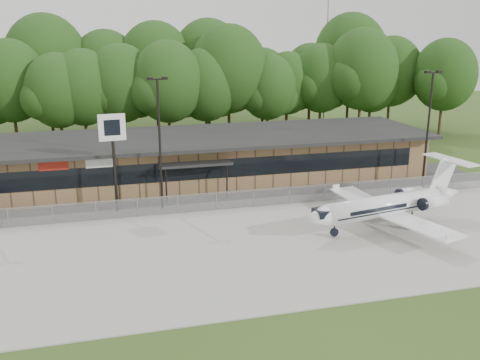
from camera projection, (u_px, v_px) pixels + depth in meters
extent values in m
plane|color=#324F1C|center=(296.00, 302.00, 27.69)|extent=(160.00, 160.00, 0.00)
cube|color=#9E9B93|center=(254.00, 243.00, 35.12)|extent=(64.00, 18.00, 0.08)
cube|color=#383835|center=(217.00, 193.00, 45.82)|extent=(50.00, 9.00, 0.06)
cube|color=brown|center=(206.00, 159.00, 49.46)|extent=(40.00, 10.00, 4.00)
cube|color=black|center=(218.00, 169.00, 44.71)|extent=(36.00, 0.08, 1.60)
cube|color=black|center=(207.00, 137.00, 48.40)|extent=(41.00, 11.50, 0.30)
cube|color=black|center=(195.00, 164.00, 43.49)|extent=(6.00, 1.60, 0.20)
cube|color=#A11F13|center=(53.00, 166.00, 41.22)|extent=(2.20, 0.06, 0.70)
cube|color=silver|center=(100.00, 163.00, 42.07)|extent=(2.20, 0.06, 0.70)
cube|color=gray|center=(229.00, 201.00, 41.43)|extent=(46.00, 0.03, 1.50)
cube|color=gray|center=(229.00, 192.00, 41.23)|extent=(46.00, 0.04, 0.04)
cylinder|color=gray|center=(327.00, 36.00, 74.23)|extent=(0.20, 0.20, 25.00)
cylinder|color=black|center=(160.00, 147.00, 40.44)|extent=(0.18, 0.18, 10.00)
cube|color=black|center=(157.00, 79.00, 39.05)|extent=(1.20, 0.12, 0.12)
cube|color=black|center=(149.00, 78.00, 38.90)|extent=(0.45, 0.30, 0.22)
cube|color=black|center=(165.00, 78.00, 39.17)|extent=(0.45, 0.30, 0.22)
cylinder|color=black|center=(428.00, 132.00, 46.02)|extent=(0.18, 0.18, 10.00)
cube|color=black|center=(433.00, 73.00, 44.63)|extent=(1.20, 0.12, 0.12)
cube|color=black|center=(428.00, 72.00, 44.48)|extent=(0.45, 0.30, 0.22)
cube|color=black|center=(439.00, 72.00, 44.75)|extent=(0.45, 0.30, 0.22)
cylinder|color=white|center=(383.00, 207.00, 37.27)|extent=(9.67, 3.23, 1.53)
cone|color=white|center=(313.00, 219.00, 34.94)|extent=(2.15, 1.85, 1.53)
cone|color=white|center=(446.00, 195.00, 39.60)|extent=(2.34, 1.88, 1.53)
cube|color=white|center=(420.00, 227.00, 34.84)|extent=(3.10, 6.01, 0.11)
cube|color=white|center=(360.00, 199.00, 40.33)|extent=(3.10, 6.01, 0.11)
cylinder|color=white|center=(433.00, 203.00, 37.59)|extent=(2.22, 1.22, 0.86)
cylinder|color=white|center=(409.00, 194.00, 39.67)|extent=(2.22, 1.22, 0.86)
cube|color=white|center=(443.00, 177.00, 39.02)|extent=(2.33, 0.55, 2.87)
cube|color=white|center=(450.00, 161.00, 38.93)|extent=(2.01, 4.54, 0.10)
cube|color=black|center=(322.00, 214.00, 35.14)|extent=(1.15, 1.30, 0.48)
cube|color=black|center=(401.00, 221.00, 38.32)|extent=(1.16, 2.39, 0.67)
cylinder|color=black|center=(334.00, 233.00, 35.99)|extent=(0.67, 0.67, 0.21)
cylinder|color=black|center=(115.00, 166.00, 40.27)|extent=(0.24, 0.24, 7.22)
cube|color=silver|center=(112.00, 127.00, 39.45)|extent=(2.00, 0.41, 1.98)
cube|color=black|center=(112.00, 128.00, 39.35)|extent=(1.17, 0.15, 1.17)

